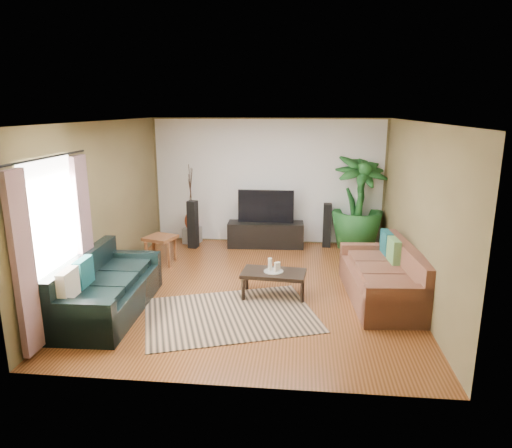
# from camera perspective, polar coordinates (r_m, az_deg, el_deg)

# --- Properties ---
(floor) EXTENTS (5.50, 5.50, 0.00)m
(floor) POSITION_cam_1_polar(r_m,az_deg,el_deg) (7.62, -0.15, -8.04)
(floor) COLOR brown
(floor) RESTS_ON ground
(ceiling) EXTENTS (5.50, 5.50, 0.00)m
(ceiling) POSITION_cam_1_polar(r_m,az_deg,el_deg) (7.05, -0.17, 12.69)
(ceiling) COLOR white
(ceiling) RESTS_ON ground
(wall_back) EXTENTS (5.00, 0.00, 5.00)m
(wall_back) POSITION_cam_1_polar(r_m,az_deg,el_deg) (9.91, 1.50, 5.31)
(wall_back) COLOR olive
(wall_back) RESTS_ON ground
(wall_front) EXTENTS (5.00, 0.00, 5.00)m
(wall_front) POSITION_cam_1_polar(r_m,az_deg,el_deg) (4.59, -3.74, -5.42)
(wall_front) COLOR olive
(wall_front) RESTS_ON ground
(wall_left) EXTENTS (0.00, 5.50, 5.50)m
(wall_left) POSITION_cam_1_polar(r_m,az_deg,el_deg) (7.88, -18.58, 2.21)
(wall_left) COLOR olive
(wall_left) RESTS_ON ground
(wall_right) EXTENTS (0.00, 5.50, 5.50)m
(wall_right) POSITION_cam_1_polar(r_m,az_deg,el_deg) (7.40, 19.49, 1.39)
(wall_right) COLOR olive
(wall_right) RESTS_ON ground
(backwall_panel) EXTENTS (4.90, 0.00, 4.90)m
(backwall_panel) POSITION_cam_1_polar(r_m,az_deg,el_deg) (9.90, 1.49, 5.30)
(backwall_panel) COLOR white
(backwall_panel) RESTS_ON ground
(window_pane) EXTENTS (0.00, 1.80, 1.80)m
(window_pane) POSITION_cam_1_polar(r_m,az_deg,el_deg) (6.47, -24.17, -0.36)
(window_pane) COLOR white
(window_pane) RESTS_ON ground
(curtain_near) EXTENTS (0.08, 0.35, 2.20)m
(curtain_near) POSITION_cam_1_polar(r_m,az_deg,el_deg) (5.90, -27.06, -4.56)
(curtain_near) COLOR gray
(curtain_near) RESTS_ON ground
(curtain_far) EXTENTS (0.08, 0.35, 2.20)m
(curtain_far) POSITION_cam_1_polar(r_m,az_deg,el_deg) (7.15, -20.69, -0.80)
(curtain_far) COLOR gray
(curtain_far) RESTS_ON ground
(curtain_rod) EXTENTS (0.03, 1.90, 0.03)m
(curtain_rod) POSITION_cam_1_polar(r_m,az_deg,el_deg) (6.30, -24.61, 7.57)
(curtain_rod) COLOR black
(curtain_rod) RESTS_ON ground
(sofa_left) EXTENTS (0.98, 2.19, 0.85)m
(sofa_left) POSITION_cam_1_polar(r_m,az_deg,el_deg) (6.98, -17.89, -7.19)
(sofa_left) COLOR black
(sofa_left) RESTS_ON floor
(sofa_right) EXTENTS (1.12, 2.18, 0.85)m
(sofa_right) POSITION_cam_1_polar(r_m,az_deg,el_deg) (7.34, 15.42, -5.92)
(sofa_right) COLOR brown
(sofa_right) RESTS_ON floor
(area_rug) EXTENTS (2.82, 2.39, 0.01)m
(area_rug) POSITION_cam_1_polar(r_m,az_deg,el_deg) (6.71, -3.25, -11.25)
(area_rug) COLOR tan
(area_rug) RESTS_ON floor
(coffee_table) EXTENTS (1.03, 0.63, 0.40)m
(coffee_table) POSITION_cam_1_polar(r_m,az_deg,el_deg) (7.27, 2.20, -7.47)
(coffee_table) COLOR black
(coffee_table) RESTS_ON floor
(candle_tray) EXTENTS (0.31, 0.31, 0.01)m
(candle_tray) POSITION_cam_1_polar(r_m,az_deg,el_deg) (7.20, 2.22, -5.92)
(candle_tray) COLOR gray
(candle_tray) RESTS_ON coffee_table
(candle_tall) EXTENTS (0.06, 0.06, 0.20)m
(candle_tall) POSITION_cam_1_polar(r_m,az_deg,el_deg) (7.20, 1.76, -5.04)
(candle_tall) COLOR white
(candle_tall) RESTS_ON candle_tray
(candle_mid) EXTENTS (0.06, 0.06, 0.15)m
(candle_mid) POSITION_cam_1_polar(r_m,az_deg,el_deg) (7.13, 2.53, -5.42)
(candle_mid) COLOR beige
(candle_mid) RESTS_ON candle_tray
(candle_short) EXTENTS (0.06, 0.06, 0.13)m
(candle_short) POSITION_cam_1_polar(r_m,az_deg,el_deg) (7.23, 2.81, -5.26)
(candle_short) COLOR #F3EACD
(candle_short) RESTS_ON candle_tray
(tv_stand) EXTENTS (1.63, 0.55, 0.54)m
(tv_stand) POSITION_cam_1_polar(r_m,az_deg,el_deg) (9.77, 1.22, -1.32)
(tv_stand) COLOR black
(tv_stand) RESTS_ON floor
(television) EXTENTS (1.18, 0.06, 0.70)m
(television) POSITION_cam_1_polar(r_m,az_deg,el_deg) (9.65, 1.24, 2.24)
(television) COLOR black
(television) RESTS_ON tv_stand
(speaker_left) EXTENTS (0.22, 0.23, 1.01)m
(speaker_left) POSITION_cam_1_polar(r_m,az_deg,el_deg) (9.74, -7.89, -0.05)
(speaker_left) COLOR black
(speaker_left) RESTS_ON floor
(speaker_right) EXTENTS (0.17, 0.19, 0.94)m
(speaker_right) POSITION_cam_1_polar(r_m,az_deg,el_deg) (9.83, 8.87, -0.16)
(speaker_right) COLOR black
(speaker_right) RESTS_ON floor
(potted_plant) EXTENTS (1.39, 1.39, 1.97)m
(potted_plant) POSITION_cam_1_polar(r_m,az_deg,el_deg) (9.78, 12.64, 2.66)
(potted_plant) COLOR #1B5320
(potted_plant) RESTS_ON floor
(plant_pot) EXTENTS (0.36, 0.36, 0.28)m
(plant_pot) POSITION_cam_1_polar(r_m,az_deg,el_deg) (9.98, 12.38, -2.09)
(plant_pot) COLOR black
(plant_pot) RESTS_ON floor
(pedestal) EXTENTS (0.39, 0.39, 0.34)m
(pedestal) POSITION_cam_1_polar(r_m,az_deg,el_deg) (10.18, -7.98, -1.39)
(pedestal) COLOR gray
(pedestal) RESTS_ON floor
(vase) EXTENTS (0.31, 0.31, 0.43)m
(vase) POSITION_cam_1_polar(r_m,az_deg,el_deg) (10.10, -8.04, 0.38)
(vase) COLOR maroon
(vase) RESTS_ON pedestal
(side_table) EXTENTS (0.65, 0.65, 0.54)m
(side_table) POSITION_cam_1_polar(r_m,az_deg,el_deg) (8.90, -11.79, -3.18)
(side_table) COLOR brown
(side_table) RESTS_ON floor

